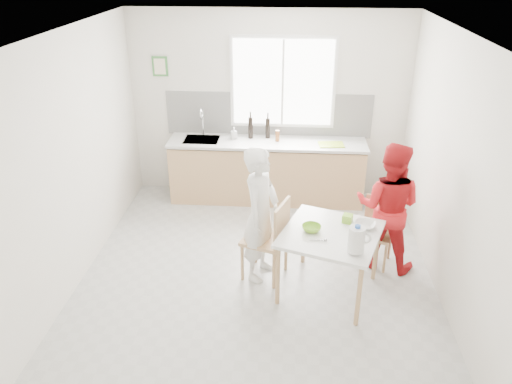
# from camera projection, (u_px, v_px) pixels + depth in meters

# --- Properties ---
(ground) EXTENTS (4.50, 4.50, 0.00)m
(ground) POSITION_uv_depth(u_px,v_px,m) (257.00, 274.00, 5.81)
(ground) COLOR #B7B7B2
(ground) RESTS_ON ground
(room_shell) EXTENTS (4.50, 4.50, 4.50)m
(room_shell) POSITION_uv_depth(u_px,v_px,m) (257.00, 141.00, 5.09)
(room_shell) COLOR silver
(room_shell) RESTS_ON ground
(window) EXTENTS (1.50, 0.06, 1.30)m
(window) POSITION_uv_depth(u_px,v_px,m) (283.00, 83.00, 7.04)
(window) COLOR white
(window) RESTS_ON room_shell
(backsplash) EXTENTS (3.00, 0.02, 0.65)m
(backsplash) POSITION_uv_depth(u_px,v_px,m) (268.00, 115.00, 7.28)
(backsplash) COLOR white
(backsplash) RESTS_ON room_shell
(picture_frame) EXTENTS (0.22, 0.03, 0.28)m
(picture_frame) POSITION_uv_depth(u_px,v_px,m) (160.00, 66.00, 7.07)
(picture_frame) COLOR #3E853C
(picture_frame) RESTS_ON room_shell
(kitchen_counter) EXTENTS (2.84, 0.64, 1.37)m
(kitchen_counter) POSITION_uv_depth(u_px,v_px,m) (266.00, 173.00, 7.37)
(kitchen_counter) COLOR tan
(kitchen_counter) RESTS_ON ground
(dining_table) EXTENTS (1.23, 1.23, 0.74)m
(dining_table) POSITION_uv_depth(u_px,v_px,m) (331.00, 239.00, 5.24)
(dining_table) COLOR white
(dining_table) RESTS_ON ground
(chair_left) EXTENTS (0.57, 0.57, 0.97)m
(chair_left) POSITION_uv_depth(u_px,v_px,m) (271.00, 236.00, 5.54)
(chair_left) COLOR tan
(chair_left) RESTS_ON ground
(chair_far) EXTENTS (0.48, 0.48, 0.81)m
(chair_far) POSITION_uv_depth(u_px,v_px,m) (377.00, 228.00, 5.88)
(chair_far) COLOR tan
(chair_far) RESTS_ON ground
(person_white) EXTENTS (0.54, 0.66, 1.56)m
(person_white) POSITION_uv_depth(u_px,v_px,m) (261.00, 215.00, 5.47)
(person_white) COLOR white
(person_white) RESTS_ON ground
(person_red) EXTENTS (0.90, 0.80, 1.54)m
(person_red) POSITION_uv_depth(u_px,v_px,m) (388.00, 207.00, 5.66)
(person_red) COLOR red
(person_red) RESTS_ON ground
(bowl_green) EXTENTS (0.26, 0.26, 0.06)m
(bowl_green) POSITION_uv_depth(u_px,v_px,m) (311.00, 228.00, 5.22)
(bowl_green) COLOR #7CBC2B
(bowl_green) RESTS_ON dining_table
(bowl_white) EXTENTS (0.28, 0.28, 0.05)m
(bowl_white) POSITION_uv_depth(u_px,v_px,m) (365.00, 225.00, 5.29)
(bowl_white) COLOR silver
(bowl_white) RESTS_ON dining_table
(milk_jug) EXTENTS (0.22, 0.16, 0.29)m
(milk_jug) POSITION_uv_depth(u_px,v_px,m) (357.00, 239.00, 4.79)
(milk_jug) COLOR white
(milk_jug) RESTS_ON dining_table
(green_box) EXTENTS (0.13, 0.13, 0.09)m
(green_box) POSITION_uv_depth(u_px,v_px,m) (347.00, 219.00, 5.38)
(green_box) COLOR #7FBE2C
(green_box) RESTS_ON dining_table
(spoon) EXTENTS (0.16, 0.01, 0.01)m
(spoon) POSITION_uv_depth(u_px,v_px,m) (318.00, 240.00, 5.05)
(spoon) COLOR #A5A5AA
(spoon) RESTS_ON dining_table
(cutting_board) EXTENTS (0.37, 0.28, 0.01)m
(cutting_board) POSITION_uv_depth(u_px,v_px,m) (331.00, 145.00, 7.01)
(cutting_board) COLOR #96B72A
(cutting_board) RESTS_ON kitchen_counter
(wine_bottle_a) EXTENTS (0.07, 0.07, 0.32)m
(wine_bottle_a) POSITION_uv_depth(u_px,v_px,m) (250.00, 127.00, 7.20)
(wine_bottle_a) COLOR black
(wine_bottle_a) RESTS_ON kitchen_counter
(wine_bottle_b) EXTENTS (0.07, 0.07, 0.30)m
(wine_bottle_b) POSITION_uv_depth(u_px,v_px,m) (268.00, 128.00, 7.21)
(wine_bottle_b) COLOR black
(wine_bottle_b) RESTS_ON kitchen_counter
(jar_amber) EXTENTS (0.06, 0.06, 0.16)m
(jar_amber) POSITION_uv_depth(u_px,v_px,m) (277.00, 136.00, 7.12)
(jar_amber) COLOR brown
(jar_amber) RESTS_ON kitchen_counter
(soap_bottle) EXTENTS (0.10, 0.10, 0.17)m
(soap_bottle) POSITION_uv_depth(u_px,v_px,m) (234.00, 133.00, 7.21)
(soap_bottle) COLOR #999999
(soap_bottle) RESTS_ON kitchen_counter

